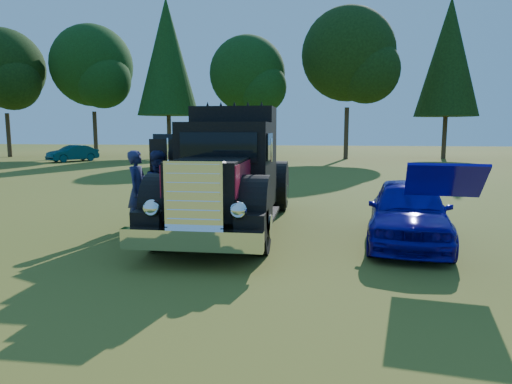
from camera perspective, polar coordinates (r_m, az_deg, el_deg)
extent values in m
plane|color=#3F5619|center=(8.32, -4.48, -9.24)|extent=(120.00, 120.00, 0.00)
cylinder|color=#2D2116|center=(40.32, -10.81, 7.63)|extent=(0.36, 0.36, 4.68)
cone|color=black|center=(40.76, -11.05, 16.24)|extent=(5.20, 5.20, 9.75)
cylinder|color=#2D2116|center=(45.44, -28.53, 6.26)|extent=(0.36, 0.36, 3.78)
sphere|color=black|center=(45.72, -29.01, 13.37)|extent=(6.72, 6.72, 6.72)
sphere|color=black|center=(44.19, -28.22, 12.00)|extent=(4.62, 4.62, 4.62)
cylinder|color=#2D2116|center=(37.84, 11.22, 7.20)|extent=(0.36, 0.36, 4.14)
sphere|color=black|center=(38.29, 11.48, 16.53)|extent=(7.36, 7.36, 7.36)
sphere|color=black|center=(37.30, 13.70, 14.55)|extent=(5.06, 5.06, 5.06)
cylinder|color=#2D2116|center=(43.49, -19.44, 6.85)|extent=(0.36, 0.36, 3.96)
sphere|color=black|center=(43.83, -19.81, 14.64)|extent=(7.04, 7.04, 7.04)
sphere|color=black|center=(42.31, -18.65, 13.14)|extent=(4.84, 4.84, 4.84)
cylinder|color=#2D2116|center=(37.71, -1.06, 6.79)|extent=(0.36, 0.36, 3.42)
sphere|color=black|center=(37.96, -1.08, 14.56)|extent=(6.08, 6.08, 6.08)
sphere|color=black|center=(36.94, 0.54, 12.97)|extent=(4.18, 4.18, 4.18)
cylinder|color=#2D2116|center=(40.60, 22.52, 7.04)|extent=(0.36, 0.36, 4.50)
cone|color=black|center=(41.00, 22.96, 15.27)|extent=(5.00, 5.00, 9.38)
cylinder|color=black|center=(9.44, -12.17, -3.88)|extent=(0.32, 1.10, 1.10)
cylinder|color=black|center=(8.96, 0.62, -4.34)|extent=(0.32, 1.10, 1.10)
cylinder|color=black|center=(13.98, -5.53, 0.07)|extent=(0.32, 1.10, 1.10)
cylinder|color=black|center=(13.66, 3.08, -0.09)|extent=(0.32, 1.10, 1.10)
cylinder|color=black|center=(13.91, -4.21, 0.04)|extent=(0.32, 1.10, 1.10)
cylinder|color=black|center=(13.69, 1.70, -0.07)|extent=(0.32, 1.10, 1.10)
cube|color=black|center=(11.63, -2.95, -1.15)|extent=(1.60, 6.40, 0.28)
cube|color=white|center=(7.96, -8.06, -5.98)|extent=(2.50, 0.22, 0.36)
cube|color=white|center=(8.11, -7.58, -0.67)|extent=(1.05, 0.30, 1.30)
cube|color=black|center=(9.11, -5.86, 0.61)|extent=(1.35, 1.80, 1.10)
cube|color=maroon|center=(9.27, -10.03, 1.91)|extent=(0.02, 1.80, 0.60)
cube|color=maroon|center=(8.95, -1.58, 1.81)|extent=(0.02, 1.80, 0.60)
cylinder|color=black|center=(9.33, -11.66, -1.51)|extent=(0.55, 1.24, 1.24)
cylinder|color=black|center=(8.89, -0.02, -1.80)|extent=(0.55, 1.24, 1.24)
sphere|color=white|center=(8.32, -12.88, -1.99)|extent=(0.32, 0.32, 0.32)
sphere|color=white|center=(7.91, -2.22, -2.30)|extent=(0.32, 0.32, 0.32)
cube|color=black|center=(10.59, -3.93, 3.02)|extent=(2.05, 1.30, 2.10)
cube|color=black|center=(9.90, -4.74, 5.57)|extent=(1.70, 0.05, 0.65)
cube|color=black|center=(11.85, -2.68, 4.52)|extent=(2.05, 1.30, 2.50)
cube|color=black|center=(13.54, -1.41, 1.55)|extent=(2.00, 2.00, 0.35)
cube|color=black|center=(11.41, -11.07, 2.73)|extent=(1.03, 0.51, 1.50)
cube|color=maroon|center=(11.47, -11.07, 2.01)|extent=(0.78, 0.37, 0.75)
imported|color=#060C8E|center=(10.33, 18.53, -2.28)|extent=(2.23, 4.29, 1.39)
cube|color=#060C8E|center=(8.64, 22.51, 1.32)|extent=(1.42, 1.11, 0.67)
imported|color=#20264A|center=(11.67, -14.54, 0.33)|extent=(0.50, 0.73, 1.92)
imported|color=#20274B|center=(11.20, -11.83, 0.14)|extent=(1.12, 1.19, 1.94)
imported|color=#093B3B|center=(37.19, -21.93, 4.51)|extent=(3.03, 3.82, 1.22)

